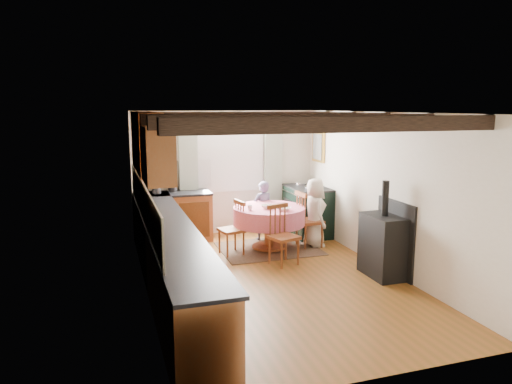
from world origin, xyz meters
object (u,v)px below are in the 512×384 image
object	(u,v)px
child_far	(263,211)
cast_iron_stove	(384,229)
chair_left	(231,228)
aga_range	(308,210)
child_right	(315,213)
cup	(250,208)
chair_right	(309,219)
chair_near	(284,235)
dining_table	(269,228)

from	to	relation	value
child_far	cast_iron_stove	bearing A→B (deg)	100.11
chair_left	aga_range	distance (m)	1.91
child_right	cup	xyz separation A→B (m)	(-1.24, -0.08, 0.19)
chair_right	aga_range	bearing A→B (deg)	-24.95
chair_near	child_right	bearing A→B (deg)	24.04
chair_near	chair_right	bearing A→B (deg)	27.35
chair_left	cast_iron_stove	distance (m)	2.53
dining_table	chair_left	size ratio (longest dim) A/B	1.36
dining_table	child_right	world-z (taller)	child_right
chair_near	aga_range	world-z (taller)	aga_range
dining_table	aga_range	world-z (taller)	aga_range
chair_near	child_far	world-z (taller)	child_far
chair_near	child_right	xyz separation A→B (m)	(0.89, 0.79, 0.13)
aga_range	cast_iron_stove	xyz separation A→B (m)	(0.11, -2.48, 0.23)
aga_range	cast_iron_stove	size ratio (longest dim) A/B	0.73
child_far	dining_table	bearing A→B (deg)	68.10
dining_table	child_far	bearing A→B (deg)	81.83
dining_table	child_right	bearing A→B (deg)	-3.77
chair_left	cup	bearing A→B (deg)	71.11
chair_left	child_far	world-z (taller)	child_far
dining_table	child_far	xyz separation A→B (m)	(0.09, 0.61, 0.18)
chair_right	child_right	distance (m)	0.15
dining_table	cup	xyz separation A→B (m)	(-0.39, -0.14, 0.42)
aga_range	child_right	world-z (taller)	child_right
cast_iron_stove	child_right	size ratio (longest dim) A/B	1.17
aga_range	child_right	size ratio (longest dim) A/B	0.86
child_far	cup	world-z (taller)	child_far
chair_right	child_right	xyz separation A→B (m)	(0.10, 0.00, 0.11)
chair_left	child_far	bearing A→B (deg)	120.56
aga_range	chair_near	bearing A→B (deg)	-125.22
dining_table	chair_right	xyz separation A→B (m)	(0.74, -0.06, 0.12)
cast_iron_stove	cup	world-z (taller)	cast_iron_stove
dining_table	child_far	world-z (taller)	child_far
aga_range	cup	bearing A→B (deg)	-150.11
cup	child_right	bearing A→B (deg)	3.67
child_right	cup	bearing A→B (deg)	97.09
chair_left	aga_range	world-z (taller)	aga_range
chair_near	child_far	size ratio (longest dim) A/B	0.86
dining_table	chair_left	distance (m)	0.72
aga_range	child_far	world-z (taller)	child_far
aga_range	cup	distance (m)	1.68
chair_left	aga_range	size ratio (longest dim) A/B	0.88
cast_iron_stove	cup	bearing A→B (deg)	132.88
child_far	cup	xyz separation A→B (m)	(-0.48, -0.74, 0.24)
chair_near	child_right	world-z (taller)	child_right
chair_right	child_right	world-z (taller)	child_right
chair_near	chair_left	xyz separation A→B (m)	(-0.66, 0.76, -0.02)
chair_near	aga_range	xyz separation A→B (m)	(1.08, 1.54, 0.00)
chair_right	cast_iron_stove	bearing A→B (deg)	-170.33
cup	chair_left	bearing A→B (deg)	171.89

